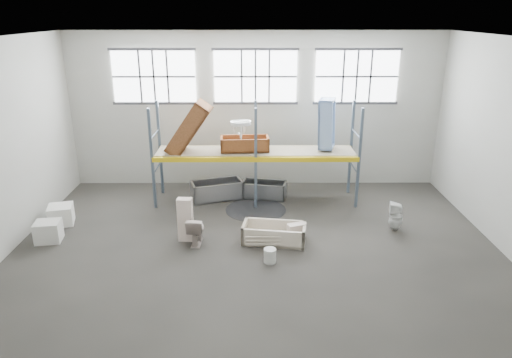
{
  "coord_description": "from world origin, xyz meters",
  "views": [
    {
      "loc": [
        -0.06,
        -10.01,
        5.55
      ],
      "look_at": [
        0.0,
        1.5,
        1.4
      ],
      "focal_mm": 32.78,
      "sensor_mm": 36.0,
      "label": 1
    }
  ],
  "objects_px": {
    "toilet_beige": "(196,230)",
    "rust_tub_flat": "(245,144)",
    "blue_tub_upright": "(327,124)",
    "steel_tub_right": "(264,189)",
    "bucket": "(270,256)",
    "cistern_tall": "(185,219)",
    "carton_near": "(48,231)",
    "bathtub_beige": "(274,233)",
    "steel_tub_left": "(217,190)",
    "toilet_white": "(396,216)"
  },
  "relations": [
    {
      "from": "steel_tub_left",
      "to": "steel_tub_right",
      "type": "height_order",
      "value": "steel_tub_left"
    },
    {
      "from": "toilet_white",
      "to": "steel_tub_right",
      "type": "relative_size",
      "value": 0.57
    },
    {
      "from": "bucket",
      "to": "carton_near",
      "type": "bearing_deg",
      "value": 168.88
    },
    {
      "from": "cistern_tall",
      "to": "steel_tub_left",
      "type": "relative_size",
      "value": 0.73
    },
    {
      "from": "steel_tub_right",
      "to": "bucket",
      "type": "bearing_deg",
      "value": -89.26
    },
    {
      "from": "cistern_tall",
      "to": "rust_tub_flat",
      "type": "relative_size",
      "value": 0.79
    },
    {
      "from": "bathtub_beige",
      "to": "blue_tub_upright",
      "type": "xyz_separation_m",
      "value": [
        1.66,
        2.9,
        2.16
      ]
    },
    {
      "from": "toilet_beige",
      "to": "carton_near",
      "type": "xyz_separation_m",
      "value": [
        -3.78,
        0.13,
        -0.1
      ]
    },
    {
      "from": "toilet_beige",
      "to": "cistern_tall",
      "type": "relative_size",
      "value": 0.64
    },
    {
      "from": "steel_tub_left",
      "to": "carton_near",
      "type": "xyz_separation_m",
      "value": [
        -4.08,
        -2.84,
        -0.02
      ]
    },
    {
      "from": "bathtub_beige",
      "to": "bucket",
      "type": "bearing_deg",
      "value": -88.99
    },
    {
      "from": "steel_tub_right",
      "to": "bucket",
      "type": "xyz_separation_m",
      "value": [
        0.05,
        -4.09,
        -0.08
      ]
    },
    {
      "from": "steel_tub_left",
      "to": "blue_tub_upright",
      "type": "relative_size",
      "value": 1.06
    },
    {
      "from": "bathtub_beige",
      "to": "bucket",
      "type": "xyz_separation_m",
      "value": [
        -0.14,
        -1.04,
        -0.06
      ]
    },
    {
      "from": "cistern_tall",
      "to": "blue_tub_upright",
      "type": "relative_size",
      "value": 0.78
    },
    {
      "from": "toilet_white",
      "to": "rust_tub_flat",
      "type": "relative_size",
      "value": 0.54
    },
    {
      "from": "cistern_tall",
      "to": "carton_near",
      "type": "distance_m",
      "value": 3.51
    },
    {
      "from": "toilet_white",
      "to": "bucket",
      "type": "distance_m",
      "value": 3.82
    },
    {
      "from": "rust_tub_flat",
      "to": "bucket",
      "type": "height_order",
      "value": "rust_tub_flat"
    },
    {
      "from": "bathtub_beige",
      "to": "bucket",
      "type": "distance_m",
      "value": 1.05
    },
    {
      "from": "carton_near",
      "to": "blue_tub_upright",
      "type": "bearing_deg",
      "value": 20.9
    },
    {
      "from": "rust_tub_flat",
      "to": "blue_tub_upright",
      "type": "xyz_separation_m",
      "value": [
        2.44,
        0.1,
        0.57
      ]
    },
    {
      "from": "steel_tub_left",
      "to": "rust_tub_flat",
      "type": "relative_size",
      "value": 1.08
    },
    {
      "from": "cistern_tall",
      "to": "rust_tub_flat",
      "type": "bearing_deg",
      "value": 65.57
    },
    {
      "from": "toilet_beige",
      "to": "blue_tub_upright",
      "type": "xyz_separation_m",
      "value": [
        3.62,
        2.96,
        2.03
      ]
    },
    {
      "from": "steel_tub_left",
      "to": "carton_near",
      "type": "distance_m",
      "value": 4.98
    },
    {
      "from": "steel_tub_right",
      "to": "carton_near",
      "type": "bearing_deg",
      "value": -151.78
    },
    {
      "from": "bathtub_beige",
      "to": "carton_near",
      "type": "relative_size",
      "value": 2.58
    },
    {
      "from": "steel_tub_right",
      "to": "toilet_beige",
      "type": "bearing_deg",
      "value": -119.66
    },
    {
      "from": "cistern_tall",
      "to": "toilet_white",
      "type": "xyz_separation_m",
      "value": [
        5.53,
        0.56,
        -0.18
      ]
    },
    {
      "from": "steel_tub_right",
      "to": "blue_tub_upright",
      "type": "bearing_deg",
      "value": -4.79
    },
    {
      "from": "bathtub_beige",
      "to": "blue_tub_upright",
      "type": "distance_m",
      "value": 3.98
    },
    {
      "from": "steel_tub_left",
      "to": "cistern_tall",
      "type": "bearing_deg",
      "value": -101.76
    },
    {
      "from": "steel_tub_left",
      "to": "blue_tub_upright",
      "type": "bearing_deg",
      "value": -0.27
    },
    {
      "from": "bathtub_beige",
      "to": "toilet_white",
      "type": "distance_m",
      "value": 3.35
    },
    {
      "from": "steel_tub_right",
      "to": "blue_tub_upright",
      "type": "xyz_separation_m",
      "value": [
        1.85,
        -0.15,
        2.15
      ]
    },
    {
      "from": "bathtub_beige",
      "to": "steel_tub_left",
      "type": "height_order",
      "value": "steel_tub_left"
    },
    {
      "from": "blue_tub_upright",
      "to": "rust_tub_flat",
      "type": "bearing_deg",
      "value": -177.54
    },
    {
      "from": "cistern_tall",
      "to": "steel_tub_left",
      "type": "distance_m",
      "value": 2.88
    },
    {
      "from": "carton_near",
      "to": "steel_tub_right",
      "type": "bearing_deg",
      "value": 28.22
    },
    {
      "from": "toilet_white",
      "to": "steel_tub_right",
      "type": "height_order",
      "value": "toilet_white"
    },
    {
      "from": "cistern_tall",
      "to": "bucket",
      "type": "distance_m",
      "value": 2.44
    },
    {
      "from": "bathtub_beige",
      "to": "steel_tub_right",
      "type": "xyz_separation_m",
      "value": [
        -0.19,
        3.05,
        0.02
      ]
    },
    {
      "from": "steel_tub_left",
      "to": "bucket",
      "type": "xyz_separation_m",
      "value": [
        1.53,
        -3.95,
        -0.12
      ]
    },
    {
      "from": "rust_tub_flat",
      "to": "carton_near",
      "type": "height_order",
      "value": "rust_tub_flat"
    },
    {
      "from": "steel_tub_right",
      "to": "carton_near",
      "type": "distance_m",
      "value": 6.31
    },
    {
      "from": "bathtub_beige",
      "to": "toilet_beige",
      "type": "xyz_separation_m",
      "value": [
        -1.97,
        -0.07,
        0.13
      ]
    },
    {
      "from": "toilet_white",
      "to": "cistern_tall",
      "type": "bearing_deg",
      "value": -72.83
    },
    {
      "from": "toilet_beige",
      "to": "rust_tub_flat",
      "type": "relative_size",
      "value": 0.51
    },
    {
      "from": "blue_tub_upright",
      "to": "bathtub_beige",
      "type": "bearing_deg",
      "value": -119.77
    }
  ]
}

